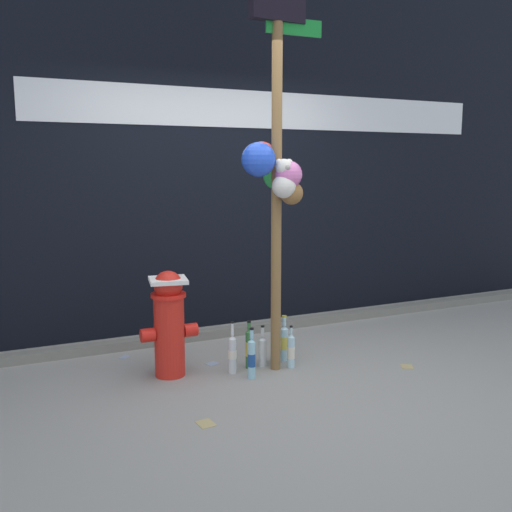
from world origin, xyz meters
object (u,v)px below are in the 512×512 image
(fire_hydrant, at_px, (169,321))
(bottle_6, at_px, (249,348))
(bottle_2, at_px, (291,351))
(bottle_4, at_px, (284,342))
(bottle_1, at_px, (263,350))
(bottle_3, at_px, (252,358))
(memorial_post, at_px, (275,148))
(bottle_0, at_px, (232,353))
(bottle_5, at_px, (276,345))

(fire_hydrant, relative_size, bottle_6, 2.11)
(bottle_2, xyz_separation_m, bottle_6, (-0.31, 0.13, 0.03))
(bottle_6, bearing_deg, bottle_4, 7.00)
(fire_hydrant, height_order, bottle_4, fire_hydrant)
(fire_hydrant, relative_size, bottle_1, 2.42)
(bottle_3, relative_size, bottle_4, 1.03)
(memorial_post, height_order, bottle_4, memorial_post)
(bottle_4, distance_m, bottle_6, 0.34)
(memorial_post, xyz_separation_m, bottle_0, (-0.33, 0.07, -1.57))
(bottle_1, bearing_deg, bottle_3, -132.75)
(bottle_0, relative_size, bottle_5, 1.11)
(bottle_6, bearing_deg, memorial_post, -35.51)
(bottle_0, bearing_deg, memorial_post, -11.57)
(bottle_0, xyz_separation_m, bottle_6, (0.16, 0.05, 0.01))
(memorial_post, distance_m, bottle_3, 1.59)
(bottle_0, bearing_deg, bottle_4, 10.28)
(memorial_post, height_order, bottle_1, memorial_post)
(bottle_5, bearing_deg, bottle_2, -63.96)
(bottle_0, xyz_separation_m, bottle_4, (0.50, 0.09, -0.00))
(bottle_1, bearing_deg, memorial_post, -64.94)
(bottle_0, distance_m, bottle_1, 0.28)
(bottle_2, relative_size, bottle_3, 0.87)
(fire_hydrant, relative_size, bottle_3, 2.07)
(fire_hydrant, height_order, bottle_5, fire_hydrant)
(bottle_3, bearing_deg, bottle_2, 12.88)
(bottle_6, bearing_deg, bottle_5, 2.02)
(fire_hydrant, relative_size, bottle_2, 2.38)
(bottle_1, xyz_separation_m, bottle_4, (0.22, 0.05, 0.03))
(memorial_post, distance_m, bottle_5, 1.58)
(bottle_2, bearing_deg, memorial_post, 175.47)
(fire_hydrant, bearing_deg, bottle_2, -14.44)
(bottle_1, xyz_separation_m, bottle_5, (0.13, 0.02, 0.02))
(memorial_post, distance_m, bottle_0, 1.60)
(fire_hydrant, xyz_separation_m, bottle_5, (0.86, -0.10, -0.28))
(bottle_3, distance_m, bottle_4, 0.48)
(fire_hydrant, xyz_separation_m, bottle_6, (0.62, -0.11, -0.26))
(bottle_0, bearing_deg, bottle_3, -62.18)
(bottle_4, height_order, bottle_6, bottle_6)
(bottle_2, xyz_separation_m, bottle_3, (-0.38, -0.09, 0.03))
(memorial_post, xyz_separation_m, bottle_5, (0.08, 0.12, -1.58))
(bottle_1, relative_size, bottle_6, 0.87)
(memorial_post, distance_m, fire_hydrant, 1.53)
(bottle_4, bearing_deg, bottle_2, -98.58)
(bottle_3, bearing_deg, bottle_5, 35.18)
(fire_hydrant, relative_size, bottle_5, 2.21)
(bottle_2, bearing_deg, bottle_3, -167.12)
(bottle_2, bearing_deg, bottle_5, 116.04)
(bottle_1, height_order, bottle_2, bottle_2)
(bottle_3, relative_size, bottle_6, 1.02)
(bottle_4, bearing_deg, bottle_6, -173.00)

